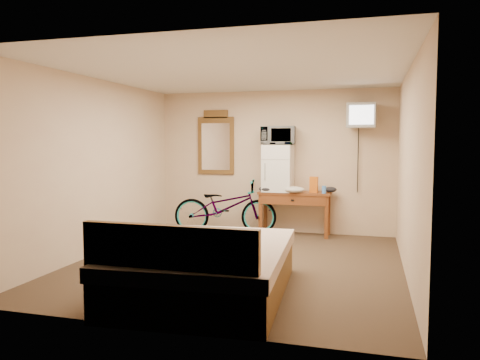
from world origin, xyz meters
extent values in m
plane|color=#442F22|center=(0.00, 0.00, 0.00)|extent=(4.60, 4.60, 0.00)
plane|color=silver|center=(0.00, 0.00, 2.50)|extent=(4.60, 4.60, 0.00)
cube|color=beige|center=(0.00, 2.30, 1.25)|extent=(4.20, 0.04, 2.50)
cube|color=beige|center=(0.00, -2.30, 1.25)|extent=(4.20, 0.04, 2.50)
cube|color=beige|center=(-2.10, 0.00, 1.25)|extent=(0.04, 4.60, 2.50)
cube|color=beige|center=(2.10, 0.00, 1.25)|extent=(0.04, 4.60, 2.50)
cube|color=beige|center=(-0.08, 2.29, 0.92)|extent=(0.08, 0.01, 0.13)
cube|color=brown|center=(0.43, 2.04, 0.73)|extent=(1.22, 0.47, 0.04)
cube|color=brown|center=(-0.13, 1.86, 0.35)|extent=(0.06, 0.06, 0.71)
cube|color=brown|center=(0.98, 1.86, 0.35)|extent=(0.06, 0.06, 0.71)
cube|color=brown|center=(-0.13, 2.22, 0.35)|extent=(0.06, 0.06, 0.71)
cube|color=brown|center=(0.98, 2.22, 0.35)|extent=(0.06, 0.06, 0.71)
cube|color=brown|center=(0.43, 1.84, 0.63)|extent=(1.10, 0.04, 0.16)
cube|color=black|center=(0.43, 1.82, 0.63)|extent=(0.05, 0.02, 0.03)
cube|color=white|center=(0.13, 2.03, 1.15)|extent=(0.49, 0.47, 0.80)
cube|color=#9C9B97|center=(0.13, 1.79, 1.31)|extent=(0.49, 0.01, 0.00)
cylinder|color=#9C9B97|center=(-0.04, 1.79, 1.10)|extent=(0.02, 0.02, 0.29)
imported|color=white|center=(0.13, 2.03, 1.71)|extent=(0.61, 0.45, 0.32)
cube|color=#D16012|center=(0.75, 2.01, 0.88)|extent=(0.14, 0.09, 0.27)
cylinder|color=#4487EA|center=(0.93, 1.92, 0.81)|extent=(0.07, 0.07, 0.13)
ellipsoid|color=beige|center=(0.44, 1.87, 0.80)|extent=(0.35, 0.27, 0.11)
ellipsoid|color=black|center=(-0.03, 1.88, 0.80)|extent=(0.28, 0.21, 0.10)
ellipsoid|color=black|center=(1.02, 2.12, 0.80)|extent=(0.21, 0.17, 0.09)
cube|color=black|center=(1.51, 2.28, 1.94)|extent=(0.14, 0.02, 0.14)
cylinder|color=black|center=(1.51, 2.24, 1.94)|extent=(0.05, 0.30, 0.05)
cube|color=#9C9B97|center=(1.51, 2.02, 2.03)|extent=(0.47, 0.40, 0.40)
cube|color=white|center=(1.51, 1.83, 2.03)|extent=(0.38, 0.03, 0.30)
cube|color=black|center=(1.51, 2.21, 2.03)|extent=(0.28, 0.02, 0.25)
cube|color=brown|center=(-1.07, 2.27, 1.54)|extent=(0.69, 0.04, 1.04)
cube|color=brown|center=(-1.07, 2.27, 2.11)|extent=(0.46, 0.04, 0.15)
cube|color=white|center=(-1.07, 2.25, 1.52)|extent=(0.54, 0.01, 0.85)
imported|color=black|center=(-0.77, 1.86, 0.47)|extent=(1.87, 0.92, 0.94)
cube|color=brown|center=(0.02, -1.30, 0.20)|extent=(1.75, 2.25, 0.40)
cube|color=beige|center=(0.02, -1.30, 0.45)|extent=(1.79, 2.29, 0.14)
cube|color=brown|center=(0.02, -2.26, 0.55)|extent=(1.61, 0.08, 0.70)
ellipsoid|color=silver|center=(-0.36, -1.95, 0.58)|extent=(0.57, 0.35, 0.20)
ellipsoid|color=silver|center=(0.39, -1.95, 0.58)|extent=(0.57, 0.35, 0.20)
camera|label=1|loc=(1.67, -5.87, 1.61)|focal=35.00mm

